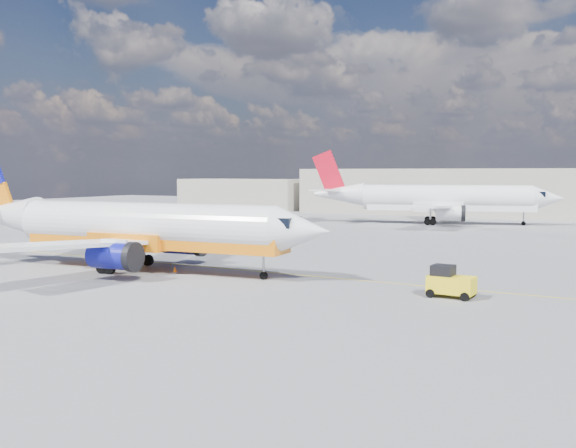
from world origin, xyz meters
The scene contains 8 objects.
ground centered at (0.00, 0.00, 0.00)m, with size 240.00×240.00×0.00m, color slate.
taxi_line centered at (0.00, 3.00, 0.01)m, with size 70.00×0.15×0.01m, color yellow.
terminal_main centered at (5.00, 75.00, 4.00)m, with size 70.00×14.00×8.00m, color #B2AB99.
terminal_annex centered at (-45.00, 72.00, 3.00)m, with size 26.00×10.00×6.00m, color #B2AB99.
main_jet centered at (-7.48, -0.91, 3.28)m, with size 32.43×25.55×9.84m.
second_jet centered at (0.33, 53.05, 3.57)m, with size 35.36×26.94×10.70m.
gse_tug centered at (16.13, 0.04, 0.90)m, with size 2.74×1.78×1.90m.
traffic_cone centered at (-4.06, -0.50, 0.25)m, with size 0.36×0.36×0.50m.
Camera 1 is at (25.91, -37.41, 7.40)m, focal length 40.00 mm.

